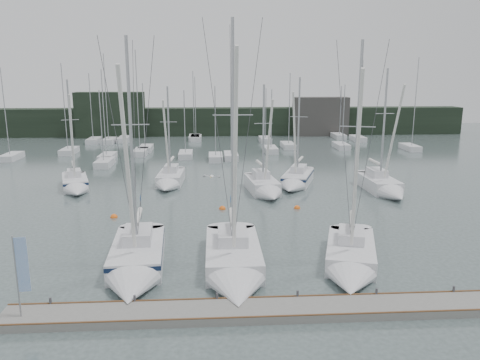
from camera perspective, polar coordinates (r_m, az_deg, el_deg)
The scene contains 19 objects.
ground at distance 27.64m, azimuth 1.28°, elevation -11.06°, with size 160.00×160.00×0.00m, color #445352.
dock at distance 23.08m, azimuth 2.38°, elevation -15.62°, with size 24.00×2.00×0.40m, color #63635F.
far_treeline at distance 87.63m, azimuth -2.19°, elevation 7.15°, with size 90.00×4.00×5.00m, color black.
far_building_left at distance 87.31m, azimuth -15.52°, elevation 7.66°, with size 12.00×3.00×8.00m, color black.
far_building_right at distance 87.87m, azimuth 9.77°, elevation 7.65°, with size 10.00×3.00×7.00m, color #3D3B38.
mast_forest at distance 71.20m, azimuth -4.44°, elevation 4.15°, with size 58.16×27.68×14.39m.
sailboat_near_left at distance 27.54m, azimuth -12.64°, elevation -10.09°, with size 3.62×10.07×14.24m.
sailboat_near_center at distance 26.59m, azimuth -0.67°, elevation -10.74°, with size 3.28×10.35×15.28m.
sailboat_near_right at distance 28.05m, azimuth 13.34°, elevation -9.87°, with size 5.19×9.21×14.00m.
sailboat_mid_a at distance 48.40m, azimuth -19.41°, elevation -0.59°, with size 4.44×7.66×11.39m.
sailboat_mid_b at distance 47.88m, azimuth -8.64°, elevation -0.15°, with size 2.79×7.52×10.74m.
sailboat_mid_c at distance 44.14m, azimuth 3.10°, elevation -1.06°, with size 3.39×7.65×11.02m.
sailboat_mid_d at distance 47.62m, azimuth 6.77°, elevation -0.13°, with size 5.14×8.43×11.66m.
sailboat_mid_e at distance 46.58m, azimuth 17.23°, elevation -0.89°, with size 2.93×8.52×12.51m.
buoy_a at distance 39.67m, azimuth -2.17°, elevation -3.55°, with size 0.56×0.56×0.56m, color orange.
buoy_b at distance 40.12m, azimuth 6.97°, elevation -3.45°, with size 0.54×0.54×0.54m, color orange.
buoy_c at distance 38.71m, azimuth -15.11°, elevation -4.42°, with size 0.57×0.57×0.57m, color orange.
dock_banner at distance 23.37m, azimuth -25.21°, elevation -9.81°, with size 0.58×0.14×3.87m.
seagull at distance 25.59m, azimuth -3.48°, elevation 0.43°, with size 0.89×0.44×0.18m.
Camera 1 is at (-2.21, -25.17, 11.20)m, focal length 35.00 mm.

